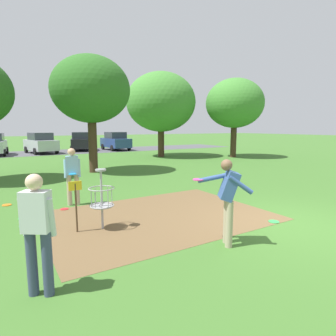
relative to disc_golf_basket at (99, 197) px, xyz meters
The scene contains 18 objects.
ground_plane 4.64m from the disc_golf_basket, 27.91° to the right, with size 160.00×160.00×0.00m, color #3D6B28.
dirt_tee_pad 1.78m from the disc_golf_basket, ahead, with size 5.64×4.08×0.01m, color brown.
disc_golf_basket is the anchor object (origin of this frame).
player_foreground_watching 2.56m from the disc_golf_basket, 125.95° to the right, with size 0.48×0.45×1.71m.
player_throwing 2.39m from the disc_golf_basket, 90.74° to the left, with size 0.49×0.43×1.71m.
player_waiting_left 2.87m from the disc_golf_basket, 49.03° to the right, with size 0.82×0.95×1.71m.
frisbee_near_basket 3.89m from the disc_golf_basket, 117.43° to the left, with size 0.26×0.26×0.02m, color orange.
frisbee_by_tee 4.26m from the disc_golf_basket, 24.93° to the right, with size 0.26×0.26×0.02m, color green.
frisbee_mid_grass 2.21m from the disc_golf_basket, 100.31° to the left, with size 0.22×0.22×0.02m, color red.
frisbee_far_left 2.40m from the disc_golf_basket, 129.47° to the left, with size 0.23×0.23×0.02m, color green.
frisbee_far_right 1.99m from the disc_golf_basket, 143.31° to the left, with size 0.20×0.20×0.02m, color #1E93DB.
tree_near_left 9.23m from the disc_golf_basket, 74.16° to the left, with size 3.92×3.92×5.86m.
tree_near_right 17.38m from the disc_golf_basket, 35.60° to the left, with size 4.39×4.39×6.00m.
tree_mid_center 16.54m from the disc_golf_basket, 54.98° to the left, with size 5.39×5.39×6.55m.
parking_lot_strip 22.21m from the disc_golf_basket, 79.49° to the left, with size 36.00×6.00×0.01m, color #4C4C51.
parked_car_center_left 21.38m from the disc_golf_basket, 85.97° to the left, with size 2.53×4.46×1.84m.
parked_car_center_right 23.15m from the disc_golf_basket, 76.64° to the left, with size 2.79×4.52×1.84m.
parked_car_rightmost 22.99m from the disc_golf_basket, 68.14° to the left, with size 2.05×4.24×1.84m.
Camera 1 is at (-5.93, -3.94, 2.31)m, focal length 30.01 mm.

